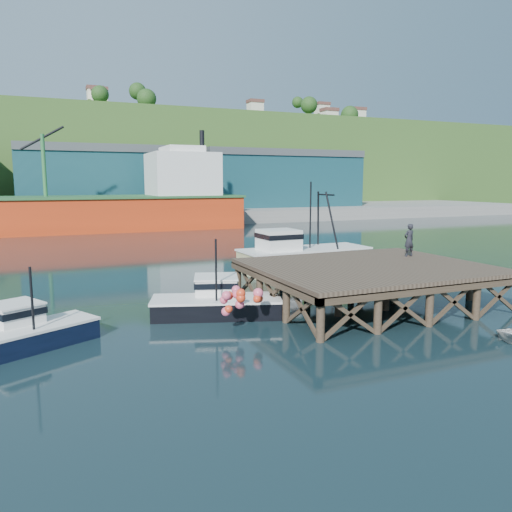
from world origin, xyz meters
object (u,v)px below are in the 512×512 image
trawler (302,253)px  dockworker (409,240)px  boat_navy (25,331)px  boat_black (217,301)px

trawler → dockworker: (2.53, -8.64, 1.75)m
trawler → dockworker: 9.17m
boat_navy → dockworker: dockworker is taller
boat_black → dockworker: 12.55m
dockworker → boat_black: bearing=-0.9°
boat_black → trawler: 13.50m
boat_black → dockworker: size_ratio=3.44×
boat_navy → boat_black: (8.59, 1.68, 0.04)m
boat_black → trawler: bearing=61.7°
boat_navy → dockworker: bearing=-21.6°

